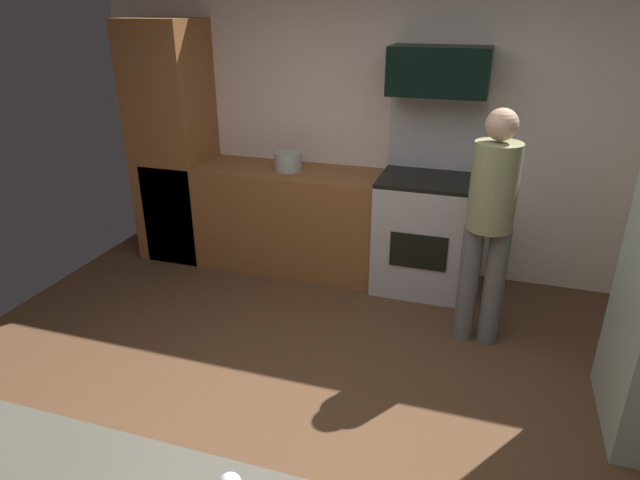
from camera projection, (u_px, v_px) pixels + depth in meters
The scene contains 8 objects.
ground_plane at pixel (300, 432), 3.08m from camera, with size 5.20×4.80×0.02m, color brown.
wall_back at pixel (391, 121), 4.61m from camera, with size 5.20×0.12×2.60m, color silver.
lower_cabinet_run at pixel (279, 218), 4.88m from camera, with size 2.40×0.60×0.90m, color brown.
cabinet_column at pixel (174, 143), 4.93m from camera, with size 0.60×0.60×2.10m, color brown.
oven_range at pixel (425, 227), 4.49m from camera, with size 0.76×0.65×1.57m.
microwave at pixel (439, 71), 4.08m from camera, with size 0.74×0.38×0.36m, color black.
person_cook at pixel (490, 219), 3.57m from camera, with size 0.31×0.30×1.63m.
stock_pot at pixel (288, 161), 4.65m from camera, with size 0.23×0.23×0.15m, color #B0BEBA.
Camera 1 is at (0.84, -2.25, 2.21)m, focal length 30.77 mm.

